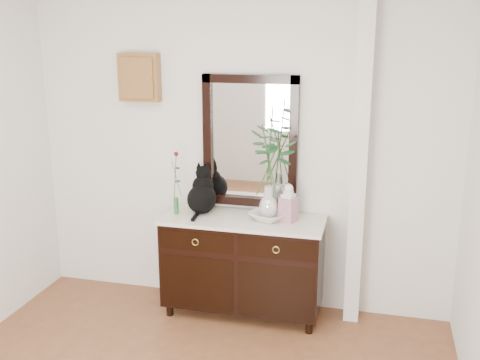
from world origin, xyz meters
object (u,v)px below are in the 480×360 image
(lotus_bowl, at_px, (269,216))
(cat, at_px, (202,190))
(sideboard, at_px, (243,261))
(ginger_jar, at_px, (288,202))

(lotus_bowl, bearing_deg, cat, 173.73)
(sideboard, height_order, cat, cat)
(lotus_bowl, relative_size, ginger_jar, 0.90)
(sideboard, xyz_separation_m, ginger_jar, (0.37, 0.01, 0.54))
(sideboard, distance_m, lotus_bowl, 0.46)
(sideboard, xyz_separation_m, lotus_bowl, (0.21, 0.01, 0.41))
(cat, xyz_separation_m, ginger_jar, (0.74, -0.06, -0.04))
(lotus_bowl, bearing_deg, ginger_jar, 1.92)
(sideboard, distance_m, cat, 0.69)
(sideboard, height_order, ginger_jar, ginger_jar)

